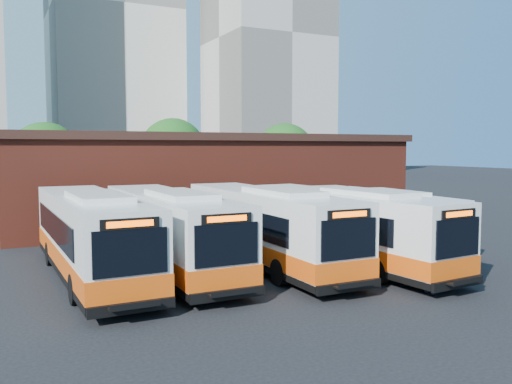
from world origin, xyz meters
name	(u,v)px	position (x,y,z in m)	size (l,w,h in m)	color
ground	(375,278)	(0.00, 0.00, 0.00)	(220.00, 220.00, 0.00)	black
bus_farwest	(91,239)	(-10.67, 5.17, 1.67)	(3.05, 13.57, 3.68)	silver
bus_west	(169,234)	(-7.32, 5.17, 1.65)	(2.88, 13.37, 3.63)	silver
bus_midwest	(266,230)	(-2.98, 4.24, 1.66)	(2.85, 13.45, 3.66)	silver
bus_mideast	(344,230)	(0.35, 2.77, 1.63)	(3.81, 13.36, 3.60)	silver
bus_east	(375,221)	(4.31, 5.46, 1.47)	(2.79, 11.99, 3.25)	silver
transit_worker	(430,271)	(0.27, -2.81, 0.86)	(0.63, 0.41, 1.72)	#131B38
depot_building	(205,177)	(0.00, 20.00, 3.26)	(28.60, 12.60, 6.40)	maroon
tree_west	(46,157)	(-10.00, 32.00, 4.64)	(6.00, 6.00, 7.65)	#382314
tree_mid	(173,151)	(2.00, 34.00, 5.08)	(6.56, 6.56, 8.36)	#382314
tree_east	(285,154)	(13.00, 31.00, 4.83)	(6.24, 6.24, 7.96)	#382314
tower_center	(112,13)	(7.00, 86.00, 30.34)	(22.00, 20.00, 61.20)	beige
tower_right	(267,40)	(30.00, 68.00, 24.34)	(18.00, 18.00, 49.20)	#B6B0A8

